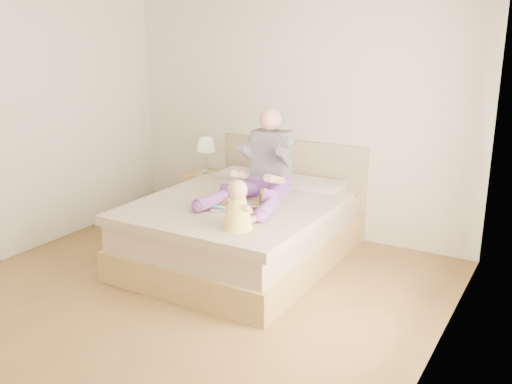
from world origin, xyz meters
The scene contains 7 objects.
room centered at (0.08, 0.01, 1.51)m, with size 4.02×4.22×2.71m.
bed centered at (0.00, 1.08, 0.32)m, with size 1.70×2.18×1.00m.
nightstand centered at (-1.00, 1.88, 0.27)m, with size 0.46×0.41×0.55m.
lamp centered at (-0.98, 1.84, 0.87)m, with size 0.20×0.20×0.42m.
adult centered at (0.14, 1.18, 0.86)m, with size 0.73×1.04×0.86m.
tray centered at (0.14, 0.78, 0.64)m, with size 0.55×0.48×0.13m.
baby centered at (0.39, 0.32, 0.77)m, with size 0.27×0.36×0.40m.
Camera 1 is at (2.68, -3.35, 2.17)m, focal length 40.00 mm.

